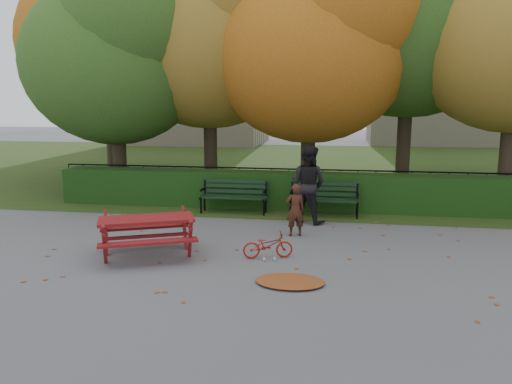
% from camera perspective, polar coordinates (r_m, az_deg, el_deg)
% --- Properties ---
extents(ground, '(90.00, 90.00, 0.00)m').
position_cam_1_polar(ground, '(9.76, 0.51, -7.31)').
color(ground, slate).
rests_on(ground, ground).
extents(grass_strip, '(90.00, 90.00, 0.00)m').
position_cam_1_polar(grass_strip, '(23.42, 5.87, 3.02)').
color(grass_strip, '#253B14').
rests_on(grass_strip, ground).
extents(building_left, '(10.00, 7.00, 15.00)m').
position_cam_1_polar(building_left, '(36.99, -7.33, 17.29)').
color(building_left, '#BCAF94').
rests_on(building_left, ground).
extents(building_right, '(9.00, 6.00, 12.00)m').
position_cam_1_polar(building_right, '(37.89, 20.06, 14.32)').
color(building_right, '#BCAF94').
rests_on(building_right, ground).
extents(hedge, '(13.00, 0.90, 1.00)m').
position_cam_1_polar(hedge, '(13.99, 3.39, 0.18)').
color(hedge, black).
rests_on(hedge, ground).
extents(iron_fence, '(14.00, 0.04, 1.02)m').
position_cam_1_polar(iron_fence, '(14.76, 3.73, 0.86)').
color(iron_fence, black).
rests_on(iron_fence, ground).
extents(tree_a, '(5.88, 5.60, 7.48)m').
position_cam_1_polar(tree_a, '(16.27, -15.21, 15.48)').
color(tree_a, '#2C2119').
rests_on(tree_a, ground).
extents(tree_b, '(6.72, 6.40, 8.79)m').
position_cam_1_polar(tree_b, '(16.59, -4.43, 18.77)').
color(tree_b, '#2C2119').
rests_on(tree_b, ground).
extents(tree_c, '(6.30, 6.00, 8.00)m').
position_cam_1_polar(tree_c, '(15.28, 7.45, 17.25)').
color(tree_c, '#2C2119').
rests_on(tree_c, ground).
extents(tree_f, '(6.93, 6.60, 9.19)m').
position_cam_1_polar(tree_f, '(20.51, -16.11, 17.59)').
color(tree_f, '#2C2119').
rests_on(tree_f, ground).
extents(bench_left, '(1.80, 0.57, 0.88)m').
position_cam_1_polar(bench_left, '(13.41, -2.51, -0.17)').
color(bench_left, black).
rests_on(bench_left, ground).
extents(bench_right, '(1.80, 0.57, 0.88)m').
position_cam_1_polar(bench_right, '(13.13, 7.80, -0.48)').
color(bench_right, black).
rests_on(bench_right, ground).
extents(picnic_table, '(2.22, 2.04, 0.87)m').
position_cam_1_polar(picnic_table, '(9.82, -12.39, -3.85)').
color(picnic_table, maroon).
rests_on(picnic_table, ground).
extents(leaf_pile, '(1.21, 0.89, 0.08)m').
position_cam_1_polar(leaf_pile, '(8.36, 3.90, -10.14)').
color(leaf_pile, maroon).
rests_on(leaf_pile, ground).
extents(leaf_scatter, '(9.00, 5.70, 0.01)m').
position_cam_1_polar(leaf_scatter, '(10.05, 0.78, -6.77)').
color(leaf_scatter, maroon).
rests_on(leaf_scatter, ground).
extents(child, '(0.50, 0.41, 1.17)m').
position_cam_1_polar(child, '(11.09, 4.49, -2.06)').
color(child, '#3B1D13').
rests_on(child, ground).
extents(adult, '(1.14, 1.04, 1.91)m').
position_cam_1_polar(adult, '(12.28, 5.96, 0.89)').
color(adult, black).
rests_on(adult, ground).
extents(bicycle, '(1.01, 0.59, 0.50)m').
position_cam_1_polar(bicycle, '(9.57, 1.37, -6.11)').
color(bicycle, maroon).
rests_on(bicycle, ground).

